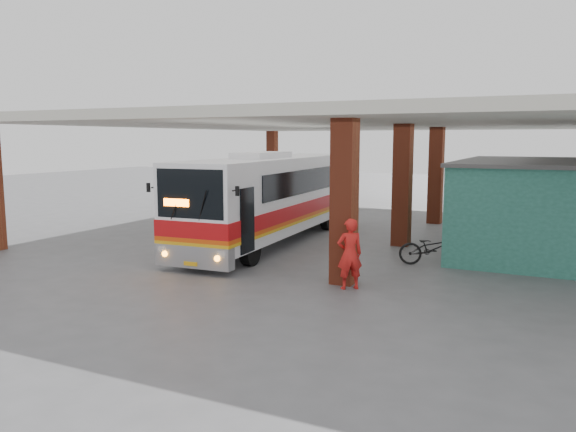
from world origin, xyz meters
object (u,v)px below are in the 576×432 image
Objects in this scene: red_chair at (470,231)px; coach_bus at (273,197)px; pedestrian at (350,254)px; motorcycle at (433,248)px.

coach_bus is at bearing -136.72° from red_chair.
red_chair is at bearing -139.00° from pedestrian.
coach_bus is at bearing -84.17° from pedestrian.
pedestrian is (4.86, -5.12, -0.75)m from coach_bus.
motorcycle reaches higher than red_chair.
red_chair is at bearing -21.64° from motorcycle.
pedestrian is at bearing -49.93° from coach_bus.
pedestrian reaches higher than motorcycle.
coach_bus is 15.65× the size of red_chair.
coach_bus is at bearing 59.78° from motorcycle.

